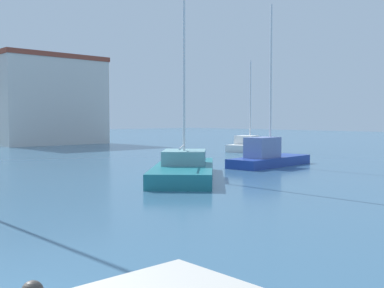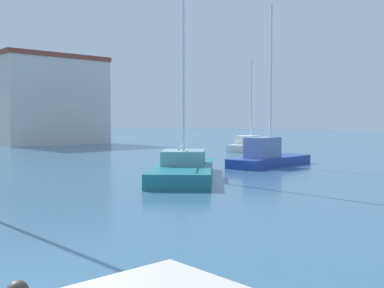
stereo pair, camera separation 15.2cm
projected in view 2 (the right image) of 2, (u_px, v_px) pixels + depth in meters
water at (109, 162)px, 30.06m from camera, size 160.00×160.00×0.00m
sailboat_white_far_left at (250, 145)px, 40.58m from camera, size 6.48×4.01×7.75m
sailboat_blue_distant_north at (268, 156)px, 27.19m from camera, size 6.31×2.48×9.35m
sailboat_teal_center_channel at (183, 168)px, 21.65m from camera, size 7.40×7.37×11.12m
harbor_office at (49, 100)px, 50.99m from camera, size 11.46×7.25×9.52m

